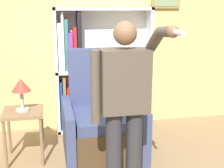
{
  "coord_description": "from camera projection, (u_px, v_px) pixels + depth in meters",
  "views": [
    {
      "loc": [
        -0.53,
        -2.48,
        1.8
      ],
      "look_at": [
        0.09,
        0.54,
        1.01
      ],
      "focal_mm": 50.0,
      "sensor_mm": 36.0,
      "label": 1
    }
  ],
  "objects": [
    {
      "name": "wall_back",
      "position": [
        86.0,
        33.0,
        4.48
      ],
      "size": [
        8.0,
        0.11,
        2.8
      ],
      "color": "tan",
      "rests_on": "ground_plane"
    },
    {
      "name": "bookcase",
      "position": [
        91.0,
        72.0,
        4.47
      ],
      "size": [
        1.38,
        0.28,
        1.76
      ],
      "color": "white",
      "rests_on": "ground_plane"
    },
    {
      "name": "armchair",
      "position": [
        102.0,
        123.0,
        3.83
      ],
      "size": [
        0.93,
        0.93,
        1.26
      ],
      "color": "#4C3823",
      "rests_on": "ground_plane"
    },
    {
      "name": "person_standing",
      "position": [
        125.0,
        103.0,
        2.75
      ],
      "size": [
        0.57,
        0.78,
        1.67
      ],
      "color": "#2D2D33",
      "rests_on": "ground_plane"
    },
    {
      "name": "side_table",
      "position": [
        23.0,
        119.0,
        3.61
      ],
      "size": [
        0.45,
        0.45,
        0.61
      ],
      "color": "#846647",
      "rests_on": "ground_plane"
    },
    {
      "name": "table_lamp",
      "position": [
        21.0,
        88.0,
        3.52
      ],
      "size": [
        0.22,
        0.22,
        0.38
      ],
      "color": "#B7B2A8",
      "rests_on": "side_table"
    }
  ]
}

